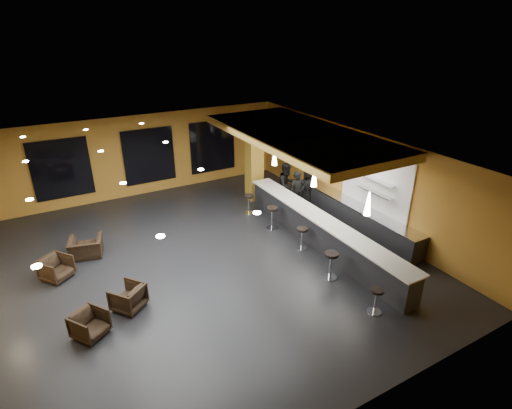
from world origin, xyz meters
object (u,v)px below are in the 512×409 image
staff_a (297,192)px  bar_stool_4 (249,202)px  bar_stool_2 (302,236)px  pendant_0 (368,204)px  pendant_2 (275,156)px  armchair_c (56,268)px  bar_stool_1 (331,262)px  armchair_b (128,297)px  bar_stool_0 (376,298)px  bar_counter (320,232)px  staff_b (287,185)px  pendant_1 (314,176)px  bar_stool_3 (272,215)px  column (254,160)px  staff_c (308,187)px  armchair_d (86,247)px  prep_counter (354,216)px  armchair_a (90,324)px

staff_a → bar_stool_4: (-1.72, 0.85, -0.36)m
bar_stool_2 → pendant_0: bearing=-72.4°
pendant_2 → bar_stool_4: 2.09m
armchair_c → bar_stool_1: size_ratio=0.91×
armchair_b → bar_stool_0: bar_stool_0 is taller
bar_counter → bar_stool_1: bar_counter is taller
bar_stool_1 → bar_stool_4: (-0.00, 5.09, -0.04)m
bar_counter → staff_b: size_ratio=4.35×
bar_counter → bar_stool_0: bar_counter is taller
bar_counter → bar_stool_1: (-0.92, -1.71, 0.05)m
pendant_1 → bar_stool_3: bearing=120.5°
column → staff_c: 2.50m
bar_stool_4 → staff_a: bearing=-26.5°
armchair_d → armchair_b: bearing=114.3°
staff_c → armchair_d: size_ratio=1.59×
bar_stool_1 → pendant_1: bearing=67.5°
prep_counter → staff_c: staff_c is taller
bar_stool_4 → armchair_a: bearing=-147.9°
staff_c → bar_stool_2: size_ratio=2.07×
bar_stool_1 → armchair_d: bearing=141.8°
bar_counter → pendant_0: pendant_0 is taller
bar_stool_1 → bar_stool_2: (0.25, 1.81, -0.05)m
armchair_a → armchair_c: bearing=64.4°
pendant_0 → armchair_b: 7.03m
bar_counter → armchair_c: bar_counter is taller
pendant_2 → bar_stool_2: bearing=-102.9°
prep_counter → armchair_b: prep_counter is taller
bar_counter → bar_stool_0: bearing=-104.1°
armchair_a → armchair_c: 3.06m
pendant_1 → armchair_a: bearing=-170.4°
column → staff_c: (1.59, -1.69, -0.95)m
column → armchair_d: 7.36m
column → staff_b: bearing=-57.2°
pendant_0 → staff_a: bearing=80.0°
bar_counter → prep_counter: 2.06m
prep_counter → armchair_a: bearing=-172.4°
staff_a → armchair_b: (-7.29, -2.71, -0.52)m
pendant_2 → bar_stool_2: (-0.67, -2.90, -1.85)m
column → bar_stool_4: size_ratio=4.39×
staff_b → column: bearing=112.1°
armchair_d → prep_counter: bearing=178.2°
pendant_2 → staff_a: size_ratio=0.40×
bar_stool_1 → armchair_b: bearing=164.7°
pendant_0 → staff_c: 5.39m
prep_counter → armchair_c: size_ratio=7.69×
armchair_d → bar_counter: bearing=170.5°
prep_counter → staff_b: staff_b is taller
staff_c → bar_stool_1: 5.26m
armchair_a → bar_stool_2: bar_stool_2 is taller
pendant_2 → bar_stool_1: pendant_2 is taller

